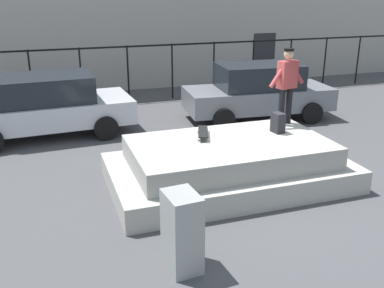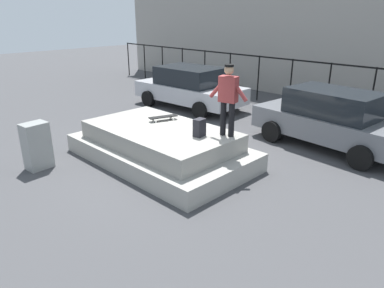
{
  "view_description": "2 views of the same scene",
  "coord_description": "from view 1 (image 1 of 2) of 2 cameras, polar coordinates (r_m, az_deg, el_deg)",
  "views": [
    {
      "loc": [
        -3.65,
        -7.91,
        3.89
      ],
      "look_at": [
        -0.68,
        0.82,
        0.59
      ],
      "focal_mm": 41.61,
      "sensor_mm": 36.0,
      "label": 1
    },
    {
      "loc": [
        6.61,
        -5.84,
        3.74
      ],
      "look_at": [
        0.23,
        0.59,
        0.38
      ],
      "focal_mm": 33.57,
      "sensor_mm": 36.0,
      "label": 2
    }
  ],
  "objects": [
    {
      "name": "car_grey_sedan_mid",
      "position": [
        13.71,
        8.48,
        6.68
      ],
      "size": [
        4.53,
        2.25,
        1.68
      ],
      "color": "slate",
      "rests_on": "ground_plane"
    },
    {
      "name": "fence_row",
      "position": [
        15.92,
        -5.37,
        10.23
      ],
      "size": [
        24.06,
        0.06,
        1.95
      ],
      "color": "black",
      "rests_on": "ground_plane"
    },
    {
      "name": "backpack",
      "position": [
        9.64,
        10.95,
        2.69
      ],
      "size": [
        0.23,
        0.3,
        0.43
      ],
      "primitive_type": "cube",
      "rotation": [
        0.0,
        0.0,
        4.82
      ],
      "color": "black",
      "rests_on": "concrete_ledge"
    },
    {
      "name": "car_silver_sedan_near",
      "position": [
        12.67,
        -18.32,
        4.78
      ],
      "size": [
        4.68,
        2.42,
        1.65
      ],
      "color": "#B7B7BC",
      "rests_on": "ground_plane"
    },
    {
      "name": "concrete_ledge",
      "position": [
        9.17,
        4.8,
        -2.65
      ],
      "size": [
        4.86,
        2.77,
        0.92
      ],
      "color": "#9E9B93",
      "rests_on": "ground_plane"
    },
    {
      "name": "skateboard",
      "position": [
        9.23,
        1.43,
        1.56
      ],
      "size": [
        0.45,
        0.82,
        0.12
      ],
      "color": "black",
      "rests_on": "concrete_ledge"
    },
    {
      "name": "skateboarder",
      "position": [
        10.09,
        12.06,
        7.87
      ],
      "size": [
        0.98,
        0.33,
        1.69
      ],
      "color": "black",
      "rests_on": "concrete_ledge"
    },
    {
      "name": "utility_box",
      "position": [
        6.43,
        -1.29,
        -11.19
      ],
      "size": [
        0.49,
        0.64,
        1.18
      ],
      "primitive_type": "cube",
      "rotation": [
        0.0,
        0.0,
        0.09
      ],
      "color": "gray",
      "rests_on": "ground_plane"
    },
    {
      "name": "ground_plane",
      "position": [
        9.54,
        5.48,
        -4.48
      ],
      "size": [
        60.0,
        60.0,
        0.0
      ],
      "primitive_type": "plane",
      "color": "#424244"
    }
  ]
}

